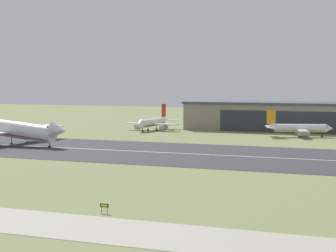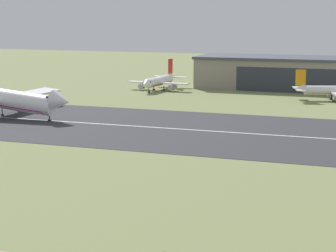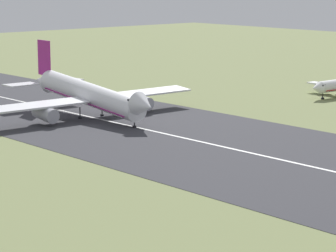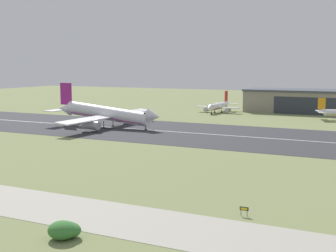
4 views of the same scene
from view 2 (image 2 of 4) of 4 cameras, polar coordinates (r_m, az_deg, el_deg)
The scene contains 6 objects.
ground_plane at distance 86.24m, azimuth 4.65°, elevation -7.89°, with size 645.18×645.18×0.00m, color #7A8451.
runway_strip at distance 142.32m, azimuth 11.05°, elevation -0.92°, with size 405.18×51.48×0.06m, color #333338.
runway_centreline at distance 142.32m, azimuth 11.05°, elevation -0.90°, with size 364.66×0.70×0.01m, color silver.
hangar_building at distance 229.09m, azimuth 12.24°, elevation 4.49°, with size 77.21×23.16×11.07m.
airplane_parked_centre at distance 202.33m, azimuth 14.11°, elevation 3.01°, with size 23.83×17.97×9.28m.
airplane_parked_far_east at distance 222.65m, azimuth -0.79°, elevation 3.91°, with size 21.81×25.01×9.99m.
Camera 2 is at (21.76, -20.20, 26.33)m, focal length 70.00 mm.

